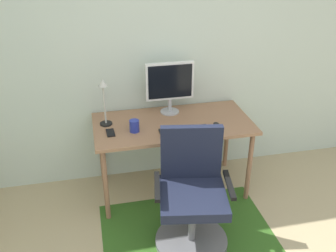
{
  "coord_description": "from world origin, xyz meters",
  "views": [
    {
      "loc": [
        -0.57,
        -1.21,
        2.3
      ],
      "look_at": [
        0.03,
        1.52,
        0.84
      ],
      "focal_mm": 40.47,
      "sensor_mm": 36.0,
      "label": 1
    }
  ],
  "objects_px": {
    "keyboard": "(184,131)",
    "desk_lamp": "(104,97)",
    "coffee_cup": "(134,126)",
    "office_chair": "(192,201)",
    "desk": "(173,129)",
    "computer_mouse": "(217,125)",
    "cell_phone": "(110,133)",
    "monitor": "(170,84)"
  },
  "relations": [
    {
      "from": "keyboard",
      "to": "office_chair",
      "type": "distance_m",
      "value": 0.63
    },
    {
      "from": "desk",
      "to": "cell_phone",
      "type": "relative_size",
      "value": 10.24
    },
    {
      "from": "keyboard",
      "to": "desk",
      "type": "bearing_deg",
      "value": 106.44
    },
    {
      "from": "keyboard",
      "to": "monitor",
      "type": "bearing_deg",
      "value": 95.29
    },
    {
      "from": "computer_mouse",
      "to": "office_chair",
      "type": "distance_m",
      "value": 0.74
    },
    {
      "from": "office_chair",
      "to": "desk",
      "type": "bearing_deg",
      "value": 99.69
    },
    {
      "from": "desk",
      "to": "computer_mouse",
      "type": "relative_size",
      "value": 13.78
    },
    {
      "from": "keyboard",
      "to": "computer_mouse",
      "type": "xyz_separation_m",
      "value": [
        0.3,
        0.02,
        0.01
      ]
    },
    {
      "from": "desk_lamp",
      "to": "keyboard",
      "type": "bearing_deg",
      "value": -23.28
    },
    {
      "from": "keyboard",
      "to": "coffee_cup",
      "type": "xyz_separation_m",
      "value": [
        -0.42,
        0.09,
        0.04
      ]
    },
    {
      "from": "monitor",
      "to": "cell_phone",
      "type": "height_order",
      "value": "monitor"
    },
    {
      "from": "cell_phone",
      "to": "desk",
      "type": "bearing_deg",
      "value": 6.53
    },
    {
      "from": "keyboard",
      "to": "coffee_cup",
      "type": "relative_size",
      "value": 4.06
    },
    {
      "from": "cell_phone",
      "to": "office_chair",
      "type": "bearing_deg",
      "value": -49.41
    },
    {
      "from": "computer_mouse",
      "to": "cell_phone",
      "type": "relative_size",
      "value": 0.74
    },
    {
      "from": "monitor",
      "to": "keyboard",
      "type": "xyz_separation_m",
      "value": [
        0.04,
        -0.41,
        -0.28
      ]
    },
    {
      "from": "coffee_cup",
      "to": "office_chair",
      "type": "relative_size",
      "value": 0.11
    },
    {
      "from": "monitor",
      "to": "computer_mouse",
      "type": "height_order",
      "value": "monitor"
    },
    {
      "from": "desk",
      "to": "keyboard",
      "type": "relative_size",
      "value": 3.33
    },
    {
      "from": "computer_mouse",
      "to": "office_chair",
      "type": "xyz_separation_m",
      "value": [
        -0.37,
        -0.53,
        -0.37
      ]
    },
    {
      "from": "cell_phone",
      "to": "office_chair",
      "type": "height_order",
      "value": "office_chair"
    },
    {
      "from": "cell_phone",
      "to": "office_chair",
      "type": "xyz_separation_m",
      "value": [
        0.57,
        -0.61,
        -0.36
      ]
    },
    {
      "from": "office_chair",
      "to": "monitor",
      "type": "bearing_deg",
      "value": 98.59
    },
    {
      "from": "monitor",
      "to": "desk_lamp",
      "type": "xyz_separation_m",
      "value": [
        -0.61,
        -0.13,
        -0.03
      ]
    },
    {
      "from": "desk",
      "to": "desk_lamp",
      "type": "bearing_deg",
      "value": 171.59
    },
    {
      "from": "coffee_cup",
      "to": "office_chair",
      "type": "bearing_deg",
      "value": -59.12
    },
    {
      "from": "desk",
      "to": "computer_mouse",
      "type": "bearing_deg",
      "value": -25.11
    },
    {
      "from": "desk",
      "to": "computer_mouse",
      "type": "height_order",
      "value": "computer_mouse"
    },
    {
      "from": "monitor",
      "to": "keyboard",
      "type": "bearing_deg",
      "value": -84.71
    },
    {
      "from": "keyboard",
      "to": "desk_lamp",
      "type": "distance_m",
      "value": 0.76
    },
    {
      "from": "coffee_cup",
      "to": "office_chair",
      "type": "xyz_separation_m",
      "value": [
        0.36,
        -0.6,
        -0.41
      ]
    },
    {
      "from": "monitor",
      "to": "cell_phone",
      "type": "distance_m",
      "value": 0.72
    },
    {
      "from": "desk",
      "to": "office_chair",
      "type": "xyz_separation_m",
      "value": [
        -0.0,
        -0.7,
        -0.28
      ]
    },
    {
      "from": "cell_phone",
      "to": "coffee_cup",
      "type": "bearing_deg",
      "value": -5.13
    },
    {
      "from": "office_chair",
      "to": "keyboard",
      "type": "bearing_deg",
      "value": 93.15
    },
    {
      "from": "keyboard",
      "to": "computer_mouse",
      "type": "relative_size",
      "value": 4.13
    },
    {
      "from": "desk",
      "to": "computer_mouse",
      "type": "distance_m",
      "value": 0.41
    },
    {
      "from": "desk",
      "to": "desk_lamp",
      "type": "distance_m",
      "value": 0.69
    },
    {
      "from": "desk_lamp",
      "to": "office_chair",
      "type": "bearing_deg",
      "value": -53.12
    },
    {
      "from": "desk",
      "to": "cell_phone",
      "type": "distance_m",
      "value": 0.58
    },
    {
      "from": "monitor",
      "to": "office_chair",
      "type": "xyz_separation_m",
      "value": [
        -0.02,
        -0.91,
        -0.65
      ]
    },
    {
      "from": "desk",
      "to": "coffee_cup",
      "type": "relative_size",
      "value": 13.54
    }
  ]
}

